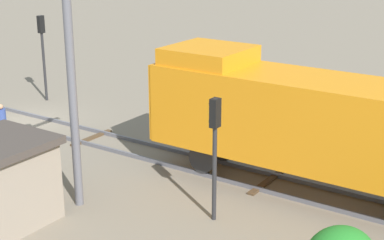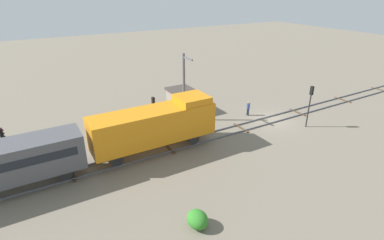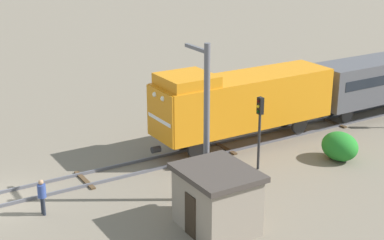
{
  "view_description": "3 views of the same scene",
  "coord_description": "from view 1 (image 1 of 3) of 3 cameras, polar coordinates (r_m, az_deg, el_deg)",
  "views": [
    {
      "loc": [
        17.72,
        21.62,
        8.77
      ],
      "look_at": [
        0.56,
        10.02,
        2.06
      ],
      "focal_mm": 55.0,
      "sensor_mm": 36.0,
      "label": 1
    },
    {
      "loc": [
        -22.24,
        23.34,
        13.83
      ],
      "look_at": [
        0.03,
        10.34,
        2.32
      ],
      "focal_mm": 28.0,
      "sensor_mm": 36.0,
      "label": 2
    },
    {
      "loc": [
        26.19,
        -5.24,
        12.72
      ],
      "look_at": [
        0.0,
        10.72,
        2.14
      ],
      "focal_mm": 55.0,
      "sensor_mm": 36.0,
      "label": 3
    }
  ],
  "objects": [
    {
      "name": "worker_near_track",
      "position": [
        26.54,
        -17.96,
        0.02
      ],
      "size": [
        0.38,
        0.38,
        1.7
      ],
      "rotation": [
        0.0,
        0.0,
        5.23
      ],
      "color": "#262B38",
      "rests_on": "ground"
    },
    {
      "name": "traffic_signal_mid",
      "position": [
        17.87,
        2.21,
        -1.63
      ],
      "size": [
        0.32,
        0.34,
        4.0
      ],
      "color": "#262628",
      "rests_on": "ground"
    },
    {
      "name": "railway_track",
      "position": [
        29.28,
        -15.84,
        -0.03
      ],
      "size": [
        2.4,
        103.17,
        0.16
      ],
      "color": "#595960",
      "rests_on": "ground"
    },
    {
      "name": "traffic_signal_near",
      "position": [
        32.06,
        -14.32,
        7.29
      ],
      "size": [
        0.32,
        0.34,
        4.55
      ],
      "color": "#262628",
      "rests_on": "ground"
    },
    {
      "name": "locomotive",
      "position": [
        20.18,
        10.43,
        0.36
      ],
      "size": [
        2.9,
        11.6,
        4.6
      ],
      "color": "orange",
      "rests_on": "railway_track"
    },
    {
      "name": "ground_plane",
      "position": [
        29.3,
        -15.83,
        -0.17
      ],
      "size": [
        154.76,
        154.76,
        0.0
      ],
      "primitive_type": "plane",
      "color": "#756B5B"
    },
    {
      "name": "catenary_mast",
      "position": [
        18.95,
        -11.41,
        3.08
      ],
      "size": [
        1.94,
        0.28,
        7.56
      ],
      "color": "#595960",
      "rests_on": "ground"
    }
  ]
}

